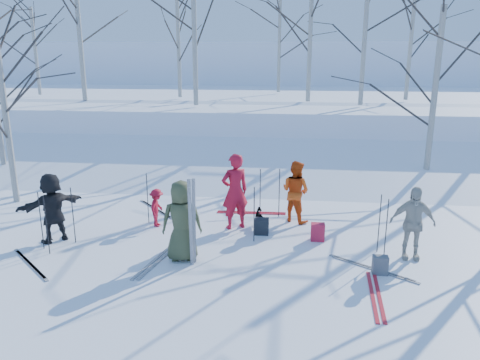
# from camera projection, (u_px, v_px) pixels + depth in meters

# --- Properties ---
(ground) EXTENTS (120.00, 120.00, 0.00)m
(ground) POSITION_uv_depth(u_px,v_px,m) (232.00, 255.00, 10.32)
(ground) COLOR white
(ground) RESTS_ON ground
(snow_ramp) EXTENTS (70.00, 9.49, 4.12)m
(snow_ramp) POSITION_uv_depth(u_px,v_px,m) (257.00, 171.00, 16.99)
(snow_ramp) COLOR white
(snow_ramp) RESTS_ON ground
(snow_plateau) EXTENTS (70.00, 18.00, 2.20)m
(snow_plateau) POSITION_uv_depth(u_px,v_px,m) (271.00, 113.00, 26.34)
(snow_plateau) COLOR white
(snow_plateau) RESTS_ON ground
(far_hill) EXTENTS (90.00, 30.00, 6.00)m
(far_hill) POSITION_uv_depth(u_px,v_px,m) (282.00, 76.00, 46.20)
(far_hill) COLOR white
(far_hill) RESTS_ON ground
(skier_olive_center) EXTENTS (0.95, 0.71, 1.75)m
(skier_olive_center) POSITION_uv_depth(u_px,v_px,m) (182.00, 221.00, 9.86)
(skier_olive_center) COLOR #3D4328
(skier_olive_center) RESTS_ON ground
(skier_red_north) EXTENTS (0.84, 0.74, 1.92)m
(skier_red_north) POSITION_uv_depth(u_px,v_px,m) (235.00, 191.00, 11.65)
(skier_red_north) COLOR #AE1025
(skier_red_north) RESTS_ON ground
(skier_redor_behind) EXTENTS (1.00, 0.95, 1.63)m
(skier_redor_behind) POSITION_uv_depth(u_px,v_px,m) (296.00, 191.00, 12.18)
(skier_redor_behind) COLOR #D44810
(skier_redor_behind) RESTS_ON ground
(skier_red_seated) EXTENTS (0.38, 0.64, 0.98)m
(skier_red_seated) POSITION_uv_depth(u_px,v_px,m) (157.00, 208.00, 11.90)
(skier_red_seated) COLOR #AE1025
(skier_red_seated) RESTS_ON ground
(skier_cream_east) EXTENTS (0.96, 0.43, 1.61)m
(skier_cream_east) POSITION_uv_depth(u_px,v_px,m) (412.00, 223.00, 9.94)
(skier_cream_east) COLOR beige
(skier_cream_east) RESTS_ON ground
(skier_grey_west) EXTENTS (1.38, 1.47, 1.65)m
(skier_grey_west) POSITION_uv_depth(u_px,v_px,m) (52.00, 208.00, 10.86)
(skier_grey_west) COLOR black
(skier_grey_west) RESTS_ON ground
(dog) EXTENTS (0.45, 0.59, 0.45)m
(dog) POSITION_uv_depth(u_px,v_px,m) (261.00, 218.00, 11.95)
(dog) COLOR black
(dog) RESTS_ON ground
(upright_ski_left) EXTENTS (0.08, 0.16, 1.90)m
(upright_ski_left) POSITION_uv_depth(u_px,v_px,m) (191.00, 223.00, 9.53)
(upright_ski_left) COLOR silver
(upright_ski_left) RESTS_ON ground
(upright_ski_right) EXTENTS (0.13, 0.23, 1.89)m
(upright_ski_right) POSITION_uv_depth(u_px,v_px,m) (194.00, 222.00, 9.60)
(upright_ski_right) COLOR silver
(upright_ski_right) RESTS_ON ground
(ski_pair_a) EXTENTS (1.97, 2.09, 0.02)m
(ski_pair_a) POSITION_uv_depth(u_px,v_px,m) (372.00, 268.00, 9.63)
(ski_pair_a) COLOR silver
(ski_pair_a) RESTS_ON ground
(ski_pair_b) EXTENTS (0.43, 1.92, 0.02)m
(ski_pair_b) POSITION_uv_depth(u_px,v_px,m) (376.00, 295.00, 8.56)
(ski_pair_b) COLOR #B31925
(ski_pair_b) RESTS_ON ground
(ski_pair_c) EXTENTS (0.93, 1.98, 0.02)m
(ski_pair_c) POSITION_uv_depth(u_px,v_px,m) (157.00, 260.00, 10.01)
(ski_pair_c) COLOR silver
(ski_pair_c) RESTS_ON ground
(ski_pair_d) EXTENTS (2.09, 2.10, 0.02)m
(ski_pair_d) POSITION_uv_depth(u_px,v_px,m) (30.00, 264.00, 9.83)
(ski_pair_d) COLOR silver
(ski_pair_d) RESTS_ON ground
(ski_pair_e) EXTENTS (0.31, 1.91, 0.02)m
(ski_pair_e) POSITION_uv_depth(u_px,v_px,m) (251.00, 213.00, 12.98)
(ski_pair_e) COLOR #B31925
(ski_pair_e) RESTS_ON ground
(ski_pair_f) EXTENTS (2.09, 2.10, 0.02)m
(ski_pair_f) POSITION_uv_depth(u_px,v_px,m) (156.00, 209.00, 13.28)
(ski_pair_f) COLOR silver
(ski_pair_f) RESTS_ON ground
(ski_pole_a) EXTENTS (0.02, 0.02, 1.34)m
(ski_pole_a) POSITION_uv_depth(u_px,v_px,m) (379.00, 223.00, 10.29)
(ski_pole_a) COLOR black
(ski_pole_a) RESTS_ON ground
(ski_pole_b) EXTENTS (0.02, 0.02, 1.34)m
(ski_pole_b) POSITION_uv_depth(u_px,v_px,m) (41.00, 221.00, 10.46)
(ski_pole_b) COLOR black
(ski_pole_b) RESTS_ON ground
(ski_pole_c) EXTENTS (0.02, 0.02, 1.34)m
(ski_pole_c) POSITION_uv_depth(u_px,v_px,m) (73.00, 215.00, 10.80)
(ski_pole_c) COLOR black
(ski_pole_c) RESTS_ON ground
(ski_pole_d) EXTENTS (0.02, 0.02, 1.34)m
(ski_pole_d) POSITION_uv_depth(u_px,v_px,m) (254.00, 214.00, 10.86)
(ski_pole_d) COLOR black
(ski_pole_d) RESTS_ON ground
(ski_pole_e) EXTENTS (0.02, 0.02, 1.34)m
(ski_pole_e) POSITION_uv_depth(u_px,v_px,m) (260.00, 193.00, 12.49)
(ski_pole_e) COLOR black
(ski_pole_e) RESTS_ON ground
(ski_pole_f) EXTENTS (0.02, 0.02, 1.34)m
(ski_pole_f) POSITION_uv_depth(u_px,v_px,m) (386.00, 229.00, 9.97)
(ski_pole_f) COLOR black
(ski_pole_f) RESTS_ON ground
(ski_pole_g) EXTENTS (0.02, 0.02, 1.34)m
(ski_pole_g) POSITION_uv_depth(u_px,v_px,m) (279.00, 193.00, 12.53)
(ski_pole_g) COLOR black
(ski_pole_g) RESTS_ON ground
(ski_pole_h) EXTENTS (0.02, 0.02, 1.34)m
(ski_pole_h) POSITION_uv_depth(u_px,v_px,m) (47.00, 225.00, 10.18)
(ski_pole_h) COLOR black
(ski_pole_h) RESTS_ON ground
(ski_pole_i) EXTENTS (0.02, 0.02, 1.34)m
(ski_pole_i) POSITION_uv_depth(u_px,v_px,m) (148.00, 198.00, 12.06)
(ski_pole_i) COLOR black
(ski_pole_i) RESTS_ON ground
(backpack_red) EXTENTS (0.32, 0.22, 0.42)m
(backpack_red) POSITION_uv_depth(u_px,v_px,m) (318.00, 232.00, 11.04)
(backpack_red) COLOR #B51B35
(backpack_red) RESTS_ON ground
(backpack_grey) EXTENTS (0.30, 0.20, 0.38)m
(backpack_grey) POSITION_uv_depth(u_px,v_px,m) (380.00, 265.00, 9.38)
(backpack_grey) COLOR #52545A
(backpack_grey) RESTS_ON ground
(backpack_dark) EXTENTS (0.34, 0.24, 0.40)m
(backpack_dark) POSITION_uv_depth(u_px,v_px,m) (262.00, 226.00, 11.43)
(backpack_dark) COLOR black
(backpack_dark) RESTS_ON ground
(birch_plateau_a) EXTENTS (3.93, 3.93, 4.76)m
(birch_plateau_a) POSITION_uv_depth(u_px,v_px,m) (178.00, 46.00, 22.22)
(birch_plateau_a) COLOR silver
(birch_plateau_a) RESTS_ON snow_plateau
(birch_plateau_b) EXTENTS (4.18, 4.18, 5.12)m
(birch_plateau_b) POSITION_uv_depth(u_px,v_px,m) (279.00, 44.00, 25.05)
(birch_plateau_b) COLOR silver
(birch_plateau_b) RESTS_ON snow_plateau
(birch_plateau_c) EXTENTS (3.60, 3.60, 4.28)m
(birch_plateau_c) POSITION_uv_depth(u_px,v_px,m) (35.00, 52.00, 23.53)
(birch_plateau_c) COLOR silver
(birch_plateau_c) RESTS_ON snow_plateau
(birch_plateau_e) EXTENTS (4.75, 4.75, 5.93)m
(birch_plateau_e) POSITION_uv_depth(u_px,v_px,m) (310.00, 32.00, 20.03)
(birch_plateau_e) COLOR silver
(birch_plateau_e) RESTS_ON snow_plateau
(birch_plateau_f) EXTENTS (4.16, 4.16, 5.08)m
(birch_plateau_f) POSITION_uv_depth(u_px,v_px,m) (411.00, 42.00, 20.89)
(birch_plateau_f) COLOR silver
(birch_plateau_f) RESTS_ON snow_plateau
(birch_plateau_g) EXTENTS (4.97, 4.97, 6.24)m
(birch_plateau_g) POSITION_uv_depth(u_px,v_px,m) (194.00, 26.00, 18.55)
(birch_plateau_g) COLOR silver
(birch_plateau_g) RESTS_ON snow_plateau
(birch_plateau_h) EXTENTS (4.65, 4.65, 5.78)m
(birch_plateau_h) POSITION_uv_depth(u_px,v_px,m) (365.00, 32.00, 18.69)
(birch_plateau_h) COLOR silver
(birch_plateau_h) RESTS_ON snow_plateau
(birch_plateau_i) EXTENTS (5.57, 5.57, 7.10)m
(birch_plateau_i) POSITION_uv_depth(u_px,v_px,m) (78.00, 18.00, 20.47)
(birch_plateau_i) COLOR silver
(birch_plateau_i) RESTS_ON snow_plateau
(birch_edge_a) EXTENTS (4.31, 4.31, 5.30)m
(birch_edge_a) POSITION_uv_depth(u_px,v_px,m) (5.00, 113.00, 13.30)
(birch_edge_a) COLOR silver
(birch_edge_a) RESTS_ON ground
(birch_edge_e) EXTENTS (4.59, 4.59, 5.71)m
(birch_edge_e) POSITION_uv_depth(u_px,v_px,m) (434.00, 100.00, 14.80)
(birch_edge_e) COLOR silver
(birch_edge_e) RESTS_ON ground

